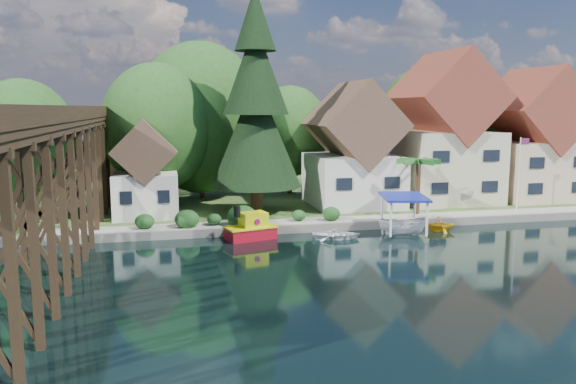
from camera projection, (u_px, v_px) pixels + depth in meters
name	position (u px, v px, depth m)	size (l,w,h in m)	color
ground	(328.00, 261.00, 33.85)	(140.00, 140.00, 0.00)	black
bank	(247.00, 183.00, 66.65)	(140.00, 52.00, 0.50)	#2F4E1F
seawall	(349.00, 226.00, 42.38)	(60.00, 0.40, 0.62)	slate
promenade	(368.00, 219.00, 44.03)	(50.00, 2.60, 0.06)	gray
trestle_bridge	(56.00, 170.00, 34.64)	(4.12, 44.18, 9.30)	black
house_left	(353.00, 153.00, 50.02)	(7.64, 8.64, 11.02)	silver
house_center	(443.00, 138.00, 52.22)	(8.65, 9.18, 13.89)	beige
house_right	(532.00, 143.00, 53.75)	(8.15, 8.64, 12.45)	beige
shed	(145.00, 175.00, 44.94)	(5.09, 5.40, 7.85)	silver
bg_trees	(276.00, 128.00, 53.49)	(49.90, 13.30, 10.57)	#382314
shrubs	(233.00, 216.00, 41.63)	(15.76, 2.47, 1.70)	#174118
conifer	(256.00, 107.00, 45.44)	(7.40, 7.40, 18.21)	#382314
palm_tree	(418.00, 163.00, 45.45)	(3.73, 3.73, 4.86)	#382314
flagpole	(520.00, 166.00, 46.76)	(0.97, 0.23, 6.26)	white
tugboat	(251.00, 229.00, 39.50)	(3.85, 2.76, 2.52)	#B00B1D
boat_white_a	(336.00, 233.00, 39.77)	(2.43, 3.41, 0.71)	white
boat_canopy	(403.00, 218.00, 40.88)	(3.96, 5.02, 2.87)	silver
boat_yellow	(440.00, 223.00, 42.13)	(2.01, 2.33, 1.23)	yellow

